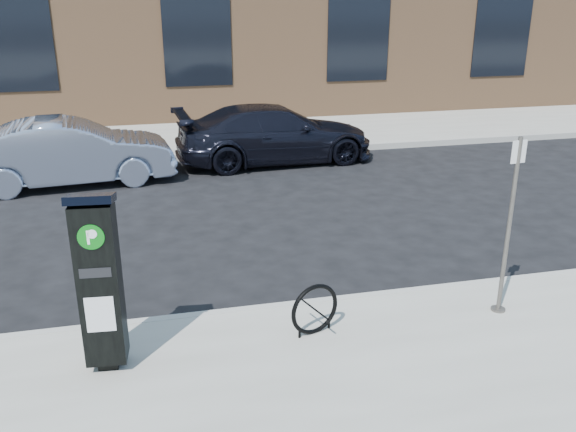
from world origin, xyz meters
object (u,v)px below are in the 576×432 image
object	(u,v)px
parking_kiosk	(100,281)
car_silver	(71,152)
bike_rack	(315,310)
car_dark	(275,134)
sign_pole	(509,228)

from	to	relation	value
parking_kiosk	car_silver	bearing A→B (deg)	102.72
bike_rack	car_dark	distance (m)	8.28
parking_kiosk	bike_rack	size ratio (longest dim) A/B	3.12
bike_rack	car_dark	bearing A→B (deg)	63.31
parking_kiosk	sign_pole	bearing A→B (deg)	6.59
parking_kiosk	car_dark	bearing A→B (deg)	71.66
car_silver	car_dark	xyz separation A→B (m)	(4.60, 0.81, -0.01)
parking_kiosk	bike_rack	world-z (taller)	parking_kiosk
car_dark	car_silver	bearing A→B (deg)	96.41
parking_kiosk	car_silver	world-z (taller)	parking_kiosk
parking_kiosk	car_silver	size ratio (longest dim) A/B	0.46
sign_pole	car_silver	size ratio (longest dim) A/B	0.52
parking_kiosk	bike_rack	xyz separation A→B (m)	(2.30, 0.13, -0.69)
parking_kiosk	sign_pole	world-z (taller)	sign_pole
sign_pole	bike_rack	size ratio (longest dim) A/B	3.53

